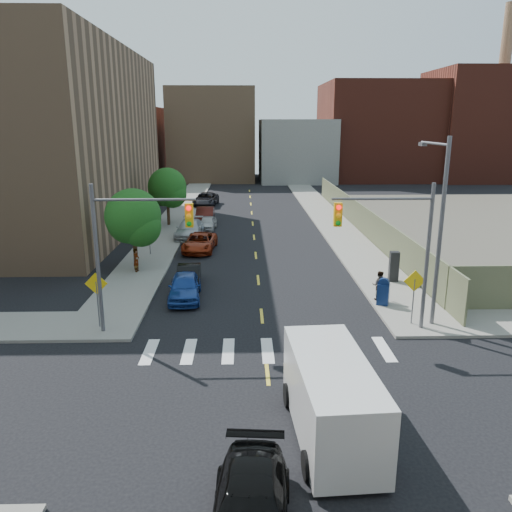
{
  "coord_description": "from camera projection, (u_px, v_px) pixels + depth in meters",
  "views": [
    {
      "loc": [
        -0.91,
        -15.79,
        9.58
      ],
      "look_at": [
        -0.18,
        12.38,
        2.0
      ],
      "focal_mm": 35.0,
      "sensor_mm": 36.0,
      "label": 1
    }
  ],
  "objects": [
    {
      "name": "pedestrian_west",
      "position": [
        136.0,
        260.0,
        32.38
      ],
      "size": [
        0.37,
        0.56,
        1.52
      ],
      "primitive_type": "imported",
      "rotation": [
        0.0,
        0.0,
        1.56
      ],
      "color": "gray",
      "rests_on": "sidewalk_nw"
    },
    {
      "name": "cargo_van",
      "position": [
        330.0,
        394.0,
        15.59
      ],
      "size": [
        2.63,
        5.76,
        2.58
      ],
      "rotation": [
        0.0,
        0.0,
        0.06
      ],
      "color": "silver",
      "rests_on": "ground"
    },
    {
      "name": "warn_sign_nw",
      "position": [
        97.0,
        290.0,
        23.32
      ],
      "size": [
        1.06,
        0.06,
        2.83
      ],
      "color": "#59595E",
      "rests_on": "ground"
    },
    {
      "name": "tree_west_near",
      "position": [
        133.0,
        220.0,
        32.14
      ],
      "size": [
        3.66,
        3.64,
        5.52
      ],
      "color": "#332114",
      "rests_on": "ground"
    },
    {
      "name": "sidewalk_nw",
      "position": [
        184.0,
        207.0,
        57.61
      ],
      "size": [
        3.5,
        73.0,
        0.15
      ],
      "primitive_type": "cube",
      "color": "gray",
      "rests_on": "ground"
    },
    {
      "name": "bg_bldg_east",
      "position": [
        376.0,
        132.0,
        85.73
      ],
      "size": [
        18.0,
        18.0,
        16.0
      ],
      "primitive_type": "cube",
      "color": "#592319",
      "rests_on": "ground"
    },
    {
      "name": "warn_sign_midwest",
      "position": [
        149.0,
        230.0,
        36.35
      ],
      "size": [
        1.06,
        0.06,
        2.83
      ],
      "color": "#59595E",
      "rests_on": "ground"
    },
    {
      "name": "parked_car_white",
      "position": [
        208.0,
        223.0,
        45.72
      ],
      "size": [
        1.71,
        3.73,
        1.24
      ],
      "primitive_type": "imported",
      "rotation": [
        0.0,
        0.0,
        -0.07
      ],
      "color": "#B6B6B6",
      "rests_on": "ground"
    },
    {
      "name": "signal_ne",
      "position": [
        396.0,
        238.0,
        22.52
      ],
      "size": [
        4.59,
        0.3,
        7.0
      ],
      "color": "#59595E",
      "rests_on": "ground"
    },
    {
      "name": "building_nw",
      "position": [
        5.0,
        141.0,
        44.09
      ],
      "size": [
        22.0,
        30.0,
        16.0
      ],
      "primitive_type": "cube",
      "color": "#8C6B4C",
      "rests_on": "ground"
    },
    {
      "name": "parked_car_grey",
      "position": [
        206.0,
        199.0,
        58.74
      ],
      "size": [
        3.02,
        5.73,
        1.54
      ],
      "primitive_type": "imported",
      "rotation": [
        0.0,
        0.0,
        -0.09
      ],
      "color": "black",
      "rests_on": "ground"
    },
    {
      "name": "smokestack",
      "position": [
        501.0,
        95.0,
        82.74
      ],
      "size": [
        1.8,
        1.8,
        28.0
      ],
      "primitive_type": "cylinder",
      "color": "#8C6B4C",
      "rests_on": "ground"
    },
    {
      "name": "bg_bldg_midwest",
      "position": [
        213.0,
        135.0,
        85.16
      ],
      "size": [
        14.0,
        16.0,
        15.0
      ],
      "primitive_type": "cube",
      "color": "#8C6B4C",
      "rests_on": "ground"
    },
    {
      "name": "parked_car_black",
      "position": [
        189.0,
        277.0,
        29.81
      ],
      "size": [
        1.57,
        3.98,
        1.29
      ],
      "primitive_type": "imported",
      "rotation": [
        0.0,
        0.0,
        0.05
      ],
      "color": "black",
      "rests_on": "ground"
    },
    {
      "name": "tree_west_far",
      "position": [
        167.0,
        190.0,
        46.62
      ],
      "size": [
        3.66,
        3.64,
        5.52
      ],
      "color": "#332114",
      "rests_on": "ground"
    },
    {
      "name": "bg_bldg_west",
      "position": [
        117.0,
        144.0,
        83.22
      ],
      "size": [
        14.0,
        18.0,
        12.0
      ],
      "primitive_type": "cube",
      "color": "#592319",
      "rests_on": "ground"
    },
    {
      "name": "bg_bldg_center",
      "position": [
        296.0,
        150.0,
        84.23
      ],
      "size": [
        12.0,
        16.0,
        10.0
      ],
      "primitive_type": "cube",
      "color": "gray",
      "rests_on": "ground"
    },
    {
      "name": "pedestrian_east",
      "position": [
        379.0,
        285.0,
        27.16
      ],
      "size": [
        0.98,
        0.88,
        1.64
      ],
      "primitive_type": "imported",
      "rotation": [
        0.0,
        0.0,
        2.74
      ],
      "color": "gray",
      "rests_on": "sidewalk_ne"
    },
    {
      "name": "parked_car_red",
      "position": [
        200.0,
        242.0,
        38.17
      ],
      "size": [
        2.62,
        5.03,
        1.35
      ],
      "primitive_type": "imported",
      "rotation": [
        0.0,
        0.0,
        -0.08
      ],
      "color": "maroon",
      "rests_on": "ground"
    },
    {
      "name": "parked_car_maroon",
      "position": [
        205.0,
        216.0,
        48.51
      ],
      "size": [
        1.71,
        4.8,
        1.58
      ],
      "primitive_type": "imported",
      "rotation": [
        0.0,
        0.0,
        0.01
      ],
      "color": "#40110C",
      "rests_on": "ground"
    },
    {
      "name": "fence_north",
      "position": [
        360.0,
        218.0,
        44.7
      ],
      "size": [
        0.12,
        44.0,
        2.5
      ],
      "primitive_type": "cube",
      "color": "#696F4E",
      "rests_on": "ground"
    },
    {
      "name": "parked_car_silver",
      "position": [
        190.0,
        229.0,
        42.47
      ],
      "size": [
        2.33,
        5.26,
        1.5
      ],
      "primitive_type": "imported",
      "rotation": [
        0.0,
        0.0,
        -0.04
      ],
      "color": "#ACB0B4",
      "rests_on": "ground"
    },
    {
      "name": "payphone",
      "position": [
        394.0,
        266.0,
        30.39
      ],
      "size": [
        0.58,
        0.48,
        1.85
      ],
      "primitive_type": "cube",
      "rotation": [
        0.0,
        0.0,
        -0.06
      ],
      "color": "black",
      "rests_on": "sidewalk_ne"
    },
    {
      "name": "streetlight_ne",
      "position": [
        438.0,
        219.0,
        23.27
      ],
      "size": [
        0.25,
        3.7,
        9.0
      ],
      "color": "#59595E",
      "rests_on": "ground"
    },
    {
      "name": "sidewalk_ne",
      "position": [
        318.0,
        207.0,
        57.99
      ],
      "size": [
        3.5,
        73.0,
        0.15
      ],
      "primitive_type": "cube",
      "color": "gray",
      "rests_on": "ground"
    },
    {
      "name": "ground",
      "position": [
        270.0,
        400.0,
        17.76
      ],
      "size": [
        160.0,
        160.0,
        0.0
      ],
      "primitive_type": "plane",
      "color": "black",
      "rests_on": "ground"
    },
    {
      "name": "warn_sign_ne",
      "position": [
        414.0,
        287.0,
        23.69
      ],
      "size": [
        1.06,
        0.06,
        2.83
      ],
      "color": "#59595E",
      "rests_on": "ground"
    },
    {
      "name": "black_sedan",
      "position": [
        250.0,
        512.0,
        11.77
      ],
      "size": [
        2.3,
        4.86,
        1.37
      ],
      "primitive_type": "imported",
      "rotation": [
        0.0,
        0.0,
        -0.08
      ],
      "color": "black",
      "rests_on": "ground"
    },
    {
      "name": "parked_car_blue",
      "position": [
        185.0,
        287.0,
        27.75
      ],
      "size": [
        1.94,
        4.35,
        1.45
      ],
      "primitive_type": "imported",
      "rotation": [
        0.0,
        0.0,
        0.05
      ],
      "color": "navy",
      "rests_on": "ground"
    },
    {
      "name": "bg_bldg_fareast",
      "position": [
        474.0,
        126.0,
        83.94
      ],
      "size": [
        14.0,
        16.0,
        18.0
      ],
      "primitive_type": "cube",
      "color": "#592319",
      "rests_on": "ground"
    },
    {
      "name": "signal_nw",
      "position": [
        130.0,
        239.0,
        22.22
      ],
      "size": [
        4.59,
        0.3,
        7.0
      ],
      "color": "#59595E",
      "rests_on": "ground"
    },
    {
      "name": "mailbox",
      "position": [
        383.0,
        292.0,
        26.49
      ],
      "size": [
        0.74,
        0.66,
        1.47
      ],
      "rotation": [
        0.0,
        0.0,
        -0.41
      ],
      "color": "#0D204F",
      "rests_on": "sidewalk_ne"
    }
  ]
}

